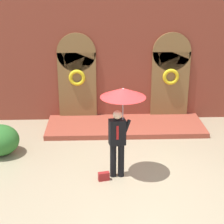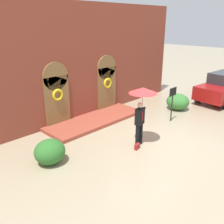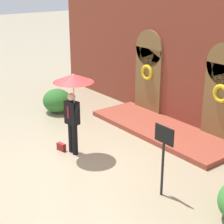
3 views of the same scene
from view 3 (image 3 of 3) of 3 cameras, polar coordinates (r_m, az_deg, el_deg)
ground_plane at (r=10.59m, az=-4.50°, el=-6.97°), size 80.00×80.00×0.00m
building_facade at (r=12.36m, az=11.69°, el=9.78°), size 14.00×2.30×5.60m
person_with_umbrella at (r=10.12m, az=-5.96°, el=3.37°), size 1.10×1.10×2.36m
handbag at (r=11.04m, az=-7.73°, el=-5.29°), size 0.30×0.18×0.22m
sign_post at (r=8.45m, az=7.85°, el=-5.68°), size 0.56×0.06×1.72m
shrub_left at (r=14.00m, az=-8.34°, el=1.71°), size 1.10×1.05×0.88m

